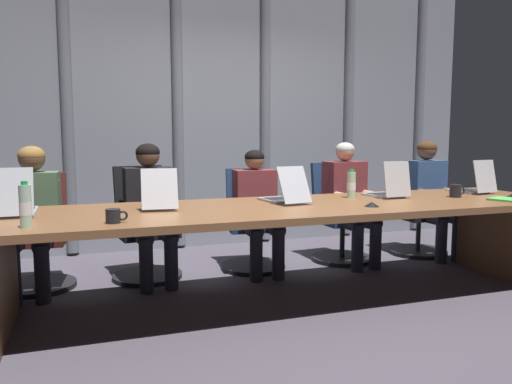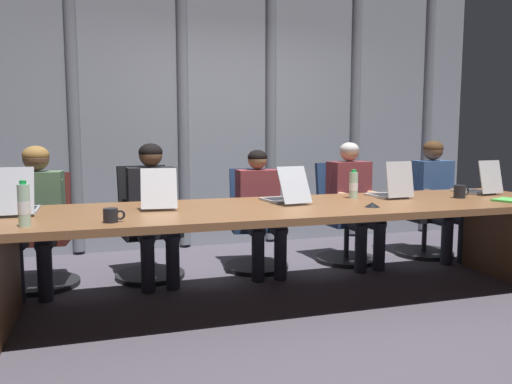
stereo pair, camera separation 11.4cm
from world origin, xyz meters
name	(u,v)px [view 1 (the left image)]	position (x,y,z in m)	size (l,w,h in m)	color
ground_plane	(291,300)	(0.00, 0.00, 0.00)	(12.43, 12.43, 0.00)	#47424C
conference_table	(292,222)	(0.00, 0.00, 0.60)	(4.45, 1.11, 0.73)	brown
curtain_backdrop	(219,104)	(0.00, 2.09, 1.59)	(6.22, 0.17, 3.17)	gray
laptop_left_end	(18,205)	(-1.88, 0.20, 0.79)	(0.23, 0.46, 0.31)	#A8ADB7
laptop_left_mid	(159,200)	(-0.96, 0.18, 0.78)	(0.29, 0.45, 0.29)	#BCBCC1
laptop_center	(284,195)	(0.00, 0.17, 0.78)	(0.29, 0.48, 0.28)	#A8ADB7
laptop_right_mid	(388,190)	(0.94, 0.18, 0.79)	(0.26, 0.38, 0.31)	#BCBCC1
laptop_right_end	(473,186)	(1.85, 0.20, 0.79)	(0.27, 0.39, 0.30)	#BCBCC1
office_chair_left_end	(37,245)	(-1.84, 0.99, 0.35)	(0.60, 0.60, 0.93)	#511E19
office_chair_left_mid	(145,237)	(-0.97, 1.00, 0.36)	(0.60, 0.61, 0.97)	black
office_chair_center	(252,231)	(0.02, 0.99, 0.35)	(0.60, 0.60, 0.92)	navy
office_chair_right_mid	(340,224)	(0.94, 1.00, 0.36)	(0.60, 0.60, 0.96)	navy
office_chair_right_end	(416,220)	(1.84, 1.00, 0.35)	(0.60, 0.60, 0.94)	black
person_left_end	(32,210)	(-1.85, 0.84, 0.66)	(0.43, 0.57, 1.16)	#4C6B4C
person_left_mid	(151,203)	(-0.93, 0.84, 0.67)	(0.44, 0.56, 1.17)	black
person_center	(257,204)	(0.02, 0.83, 0.62)	(0.39, 0.55, 1.11)	brown
person_right_mid	(349,196)	(0.95, 0.84, 0.66)	(0.43, 0.57, 1.17)	brown
person_right_end	(431,191)	(1.90, 0.84, 0.67)	(0.40, 0.55, 1.18)	#335184
water_bottle_primary	(351,185)	(0.63, 0.24, 0.84)	(0.07, 0.07, 0.24)	#ADD1B2
water_bottle_secondary	(26,207)	(-1.77, -0.35, 0.85)	(0.07, 0.07, 0.27)	#ADD1B2
coffee_mug_near	(114,216)	(-1.30, -0.35, 0.77)	(0.13, 0.09, 0.09)	black
coffee_mug_far	(456,191)	(1.48, -0.01, 0.78)	(0.14, 0.09, 0.11)	black
conference_mic_middle	(372,204)	(0.52, -0.26, 0.75)	(0.11, 0.11, 0.04)	black
spiral_notepad	(512,200)	(1.73, -0.35, 0.74)	(0.31, 0.36, 0.03)	#4CB74C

